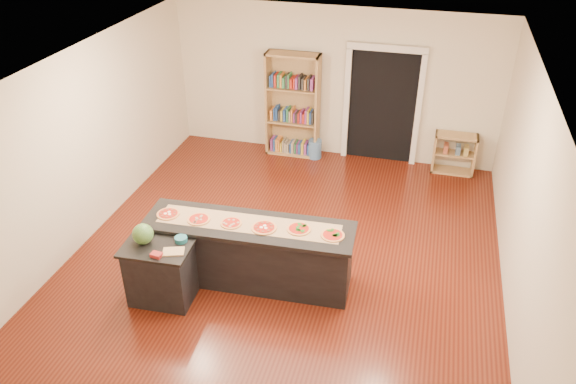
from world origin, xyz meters
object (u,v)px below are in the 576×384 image
(side_counter, at_px, (161,272))
(bookshelf, at_px, (293,105))
(waste_bin, at_px, (315,149))
(watermelon, at_px, (143,234))
(kitchen_island, at_px, (250,252))
(low_shelf, at_px, (454,154))

(side_counter, height_order, bookshelf, bookshelf)
(side_counter, xyz_separation_m, waste_bin, (1.03, 4.41, -0.24))
(watermelon, bearing_deg, kitchen_island, 28.61)
(kitchen_island, distance_m, side_counter, 1.17)
(bookshelf, relative_size, low_shelf, 2.65)
(side_counter, relative_size, waste_bin, 2.34)
(side_counter, distance_m, watermelon, 0.58)
(kitchen_island, bearing_deg, waste_bin, 86.30)
(bookshelf, xyz_separation_m, low_shelf, (3.01, 0.02, -0.61))
(side_counter, height_order, waste_bin, side_counter)
(low_shelf, distance_m, watermelon, 5.88)
(kitchen_island, distance_m, bookshelf, 3.90)
(side_counter, distance_m, low_shelf, 5.75)
(bookshelf, relative_size, watermelon, 7.52)
(bookshelf, bearing_deg, waste_bin, -9.51)
(low_shelf, height_order, watermelon, watermelon)
(kitchen_island, height_order, low_shelf, kitchen_island)
(watermelon, bearing_deg, low_shelf, 50.05)
(waste_bin, bearing_deg, side_counter, -103.17)
(low_shelf, bearing_deg, bookshelf, -179.70)
(low_shelf, bearing_deg, watermelon, -129.95)
(side_counter, bearing_deg, kitchen_island, 30.32)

